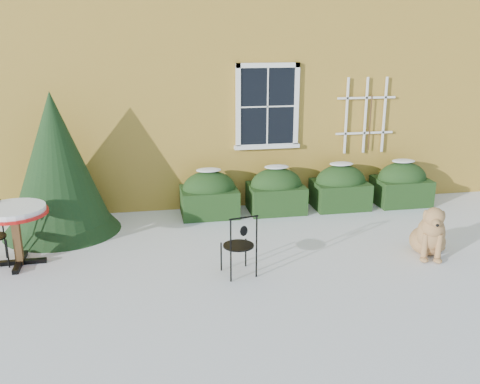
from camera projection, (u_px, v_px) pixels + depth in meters
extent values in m
plane|color=white|center=(253.00, 270.00, 7.82)|extent=(80.00, 80.00, 0.00)
cube|color=gold|center=(196.00, 46.00, 13.54)|extent=(12.00, 8.00, 6.00)
cube|color=black|center=(267.00, 106.00, 10.19)|extent=(1.05, 0.03, 1.45)
cube|color=white|center=(268.00, 65.00, 9.96)|extent=(1.23, 0.06, 0.09)
cube|color=white|center=(267.00, 146.00, 10.41)|extent=(1.23, 0.06, 0.09)
cube|color=white|center=(238.00, 107.00, 10.08)|extent=(0.09, 0.06, 1.63)
cube|color=white|center=(296.00, 106.00, 10.29)|extent=(0.09, 0.06, 1.63)
cube|color=white|center=(268.00, 107.00, 10.18)|extent=(0.02, 0.02, 1.45)
cube|color=white|center=(268.00, 107.00, 10.18)|extent=(1.05, 0.02, 0.02)
cube|color=white|center=(267.00, 146.00, 10.41)|extent=(1.29, 0.14, 0.07)
cube|color=white|center=(346.00, 116.00, 10.52)|extent=(0.04, 0.03, 1.50)
cube|color=white|center=(365.00, 115.00, 10.59)|extent=(0.04, 0.03, 1.50)
cube|color=white|center=(384.00, 115.00, 10.67)|extent=(0.04, 0.03, 1.50)
cube|color=white|center=(364.00, 133.00, 10.70)|extent=(1.20, 0.03, 0.04)
cube|color=white|center=(367.00, 98.00, 10.49)|extent=(1.20, 0.03, 0.04)
cylinder|color=#472D19|center=(370.00, 123.00, 10.64)|extent=(0.02, 0.02, 1.10)
cube|color=black|center=(209.00, 202.00, 10.09)|extent=(1.05, 0.80, 0.52)
ellipsoid|color=black|center=(209.00, 189.00, 10.02)|extent=(1.00, 0.72, 0.67)
ellipsoid|color=white|center=(209.00, 170.00, 9.91)|extent=(0.47, 0.32, 0.06)
cube|color=black|center=(276.00, 198.00, 10.32)|extent=(1.05, 0.80, 0.52)
ellipsoid|color=black|center=(276.00, 185.00, 10.25)|extent=(1.00, 0.72, 0.67)
ellipsoid|color=white|center=(277.00, 167.00, 10.14)|extent=(0.47, 0.32, 0.06)
cube|color=black|center=(340.00, 194.00, 10.55)|extent=(1.05, 0.80, 0.52)
ellipsoid|color=black|center=(340.00, 182.00, 10.48)|extent=(1.00, 0.72, 0.67)
ellipsoid|color=white|center=(342.00, 164.00, 10.37)|extent=(0.47, 0.32, 0.06)
cube|color=black|center=(401.00, 191.00, 10.78)|extent=(1.05, 0.80, 0.52)
ellipsoid|color=black|center=(402.00, 178.00, 10.71)|extent=(1.00, 0.72, 0.67)
ellipsoid|color=white|center=(404.00, 161.00, 10.60)|extent=(0.47, 0.32, 0.06)
cone|color=black|center=(60.00, 199.00, 9.21)|extent=(2.00, 2.00, 1.16)
cone|color=black|center=(56.00, 163.00, 9.02)|extent=(1.79, 1.79, 2.43)
cube|color=black|center=(20.00, 262.00, 8.02)|extent=(0.76, 0.09, 0.07)
cube|color=black|center=(20.00, 262.00, 8.02)|extent=(0.09, 0.76, 0.07)
cube|color=brown|center=(17.00, 239.00, 7.91)|extent=(0.11, 0.11, 0.81)
cylinder|color=red|center=(14.00, 213.00, 7.79)|extent=(0.98, 0.98, 0.04)
cylinder|color=white|center=(13.00, 209.00, 7.78)|extent=(0.91, 0.91, 0.08)
cylinder|color=black|center=(246.00, 253.00, 7.89)|extent=(0.02, 0.02, 0.44)
cylinder|color=black|center=(221.00, 257.00, 7.75)|extent=(0.02, 0.02, 0.44)
cylinder|color=black|center=(256.00, 263.00, 7.55)|extent=(0.02, 0.02, 0.44)
cylinder|color=black|center=(231.00, 267.00, 7.41)|extent=(0.02, 0.02, 0.44)
cylinder|color=black|center=(239.00, 246.00, 7.59)|extent=(0.45, 0.45, 0.02)
cylinder|color=black|center=(257.00, 232.00, 7.42)|extent=(0.02, 0.02, 0.48)
cylinder|color=black|center=(231.00, 236.00, 7.28)|extent=(0.02, 0.02, 0.48)
cylinder|color=black|center=(244.00, 218.00, 7.28)|extent=(0.42, 0.11, 0.02)
ellipsoid|color=black|center=(244.00, 231.00, 7.33)|extent=(0.12, 0.05, 0.15)
cylinder|color=black|center=(8.00, 254.00, 7.84)|extent=(0.02, 0.02, 0.45)
cylinder|color=black|center=(5.00, 244.00, 8.18)|extent=(0.02, 0.02, 0.45)
cylinder|color=black|center=(1.00, 215.00, 8.04)|extent=(0.02, 0.02, 0.50)
ellipsoid|color=#AF814E|center=(427.00, 240.00, 8.39)|extent=(0.72, 0.75, 0.45)
ellipsoid|color=#AF814E|center=(431.00, 233.00, 8.14)|extent=(0.52, 0.50, 0.55)
sphere|color=#AF814E|center=(433.00, 227.00, 8.05)|extent=(0.34, 0.34, 0.34)
cylinder|color=#AF814E|center=(425.00, 247.00, 8.08)|extent=(0.09, 0.09, 0.44)
cylinder|color=#AF814E|center=(438.00, 248.00, 8.05)|extent=(0.09, 0.09, 0.44)
ellipsoid|color=#AF814E|center=(424.00, 260.00, 8.08)|extent=(0.12, 0.16, 0.07)
ellipsoid|color=#AF814E|center=(438.00, 260.00, 8.05)|extent=(0.12, 0.16, 0.07)
cylinder|color=#AF814E|center=(433.00, 224.00, 8.02)|extent=(0.27, 0.30, 0.24)
sphere|color=#AF814E|center=(435.00, 217.00, 7.94)|extent=(0.29, 0.29, 0.29)
ellipsoid|color=#AF814E|center=(436.00, 223.00, 7.83)|extent=(0.20, 0.26, 0.13)
sphere|color=black|center=(437.00, 225.00, 7.74)|extent=(0.05, 0.05, 0.05)
ellipsoid|color=#AF814E|center=(425.00, 216.00, 8.00)|extent=(0.10, 0.12, 0.18)
ellipsoid|color=#AF814E|center=(443.00, 217.00, 7.96)|extent=(0.10, 0.12, 0.18)
cylinder|color=#AF814E|center=(436.00, 244.00, 8.62)|extent=(0.14, 0.36, 0.08)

